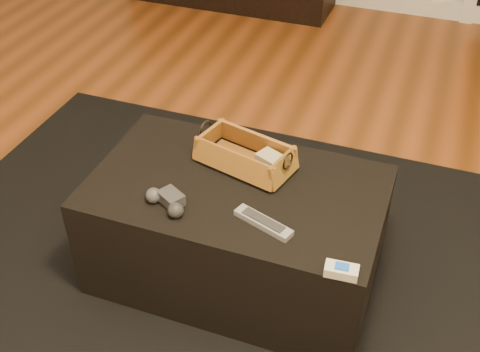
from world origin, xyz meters
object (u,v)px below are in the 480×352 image
(tv_remote, at_px, (239,160))
(game_controller, at_px, (167,201))
(wicker_basket, at_px, (245,156))
(cream_gadget, at_px, (341,271))
(ottoman, at_px, (237,230))
(silver_remote, at_px, (263,222))

(tv_remote, distance_m, game_controller, 0.32)
(wicker_basket, height_order, cream_gadget, wicker_basket)
(ottoman, height_order, wicker_basket, wicker_basket)
(game_controller, distance_m, silver_remote, 0.32)
(game_controller, distance_m, cream_gadget, 0.60)
(wicker_basket, xyz_separation_m, cream_gadget, (0.43, -0.39, -0.02))
(ottoman, relative_size, wicker_basket, 2.66)
(ottoman, relative_size, silver_remote, 4.84)
(game_controller, bearing_deg, ottoman, 46.89)
(ottoman, bearing_deg, tv_remote, 106.15)
(tv_remote, height_order, silver_remote, tv_remote)
(cream_gadget, bearing_deg, ottoman, 146.77)
(ottoman, bearing_deg, wicker_basket, 95.56)
(game_controller, bearing_deg, cream_gadget, -9.05)
(ottoman, xyz_separation_m, tv_remote, (-0.03, 0.11, 0.23))
(tv_remote, distance_m, cream_gadget, 0.59)
(ottoman, xyz_separation_m, silver_remote, (0.15, -0.16, 0.22))
(wicker_basket, xyz_separation_m, game_controller, (-0.16, -0.30, -0.01))
(ottoman, bearing_deg, cream_gadget, -33.23)
(ottoman, xyz_separation_m, cream_gadget, (0.42, -0.28, 0.23))
(ottoman, relative_size, game_controller, 5.99)
(tv_remote, height_order, cream_gadget, cream_gadget)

